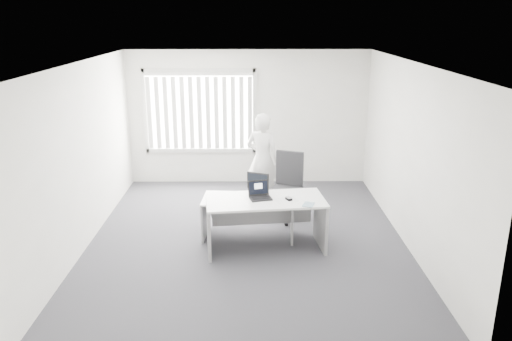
{
  "coord_description": "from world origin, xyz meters",
  "views": [
    {
      "loc": [
        0.08,
        -7.28,
        3.46
      ],
      "look_at": [
        0.14,
        0.15,
        1.14
      ],
      "focal_mm": 35.0,
      "sensor_mm": 36.0,
      "label": 1
    }
  ],
  "objects_px": {
    "person": "(263,159)",
    "laptop": "(261,191)",
    "office_chair": "(287,198)",
    "desk_far": "(248,209)",
    "desk_near": "(265,213)",
    "monitor": "(258,184)"
  },
  "relations": [
    {
      "from": "desk_far",
      "to": "laptop",
      "type": "xyz_separation_m",
      "value": [
        0.19,
        -0.42,
        0.46
      ]
    },
    {
      "from": "desk_far",
      "to": "monitor",
      "type": "height_order",
      "value": "monitor"
    },
    {
      "from": "desk_near",
      "to": "person",
      "type": "bearing_deg",
      "value": 83.6
    },
    {
      "from": "office_chair",
      "to": "person",
      "type": "relative_size",
      "value": 0.67
    },
    {
      "from": "office_chair",
      "to": "person",
      "type": "height_order",
      "value": "person"
    },
    {
      "from": "desk_near",
      "to": "desk_far",
      "type": "xyz_separation_m",
      "value": [
        -0.26,
        0.42,
        -0.11
      ]
    },
    {
      "from": "person",
      "to": "laptop",
      "type": "distance_m",
      "value": 1.94
    },
    {
      "from": "office_chair",
      "to": "monitor",
      "type": "bearing_deg",
      "value": -110.22
    },
    {
      "from": "desk_far",
      "to": "office_chair",
      "type": "height_order",
      "value": "office_chair"
    },
    {
      "from": "laptop",
      "to": "person",
      "type": "bearing_deg",
      "value": 73.7
    },
    {
      "from": "person",
      "to": "monitor",
      "type": "bearing_deg",
      "value": 107.52
    },
    {
      "from": "monitor",
      "to": "laptop",
      "type": "bearing_deg",
      "value": -64.41
    },
    {
      "from": "desk_near",
      "to": "office_chair",
      "type": "xyz_separation_m",
      "value": [
        0.41,
        1.24,
        -0.22
      ]
    },
    {
      "from": "person",
      "to": "office_chair",
      "type": "bearing_deg",
      "value": 142.47
    },
    {
      "from": "desk_near",
      "to": "laptop",
      "type": "relative_size",
      "value": 5.78
    },
    {
      "from": "office_chair",
      "to": "person",
      "type": "xyz_separation_m",
      "value": [
        -0.41,
        0.7,
        0.51
      ]
    },
    {
      "from": "office_chair",
      "to": "desk_far",
      "type": "bearing_deg",
      "value": -110.33
    },
    {
      "from": "person",
      "to": "laptop",
      "type": "relative_size",
      "value": 5.46
    },
    {
      "from": "laptop",
      "to": "monitor",
      "type": "xyz_separation_m",
      "value": [
        -0.04,
        0.61,
        -0.09
      ]
    },
    {
      "from": "desk_near",
      "to": "office_chair",
      "type": "distance_m",
      "value": 1.32
    },
    {
      "from": "desk_near",
      "to": "monitor",
      "type": "bearing_deg",
      "value": 93.54
    },
    {
      "from": "desk_near",
      "to": "laptop",
      "type": "xyz_separation_m",
      "value": [
        -0.07,
        0.0,
        0.35
      ]
    }
  ]
}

